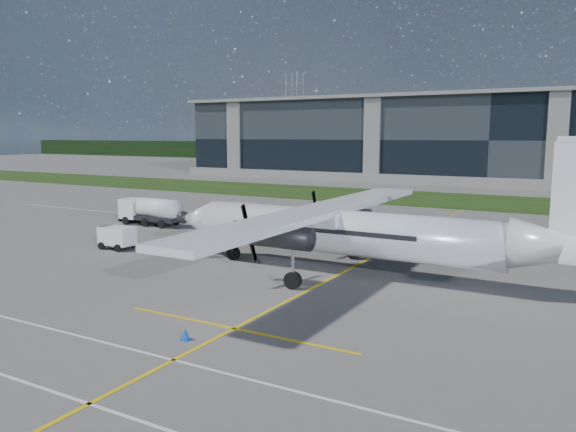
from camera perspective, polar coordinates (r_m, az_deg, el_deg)
name	(u,v)px	position (r m, az deg, el deg)	size (l,w,h in m)	color
ground	(439,207)	(68.07, 15.06, 0.86)	(400.00, 400.00, 0.00)	#5B5956
grass_strip	(455,200)	(75.79, 16.58, 1.55)	(400.00, 18.00, 0.04)	#1C360E
terminal_building	(499,140)	(106.76, 20.67, 7.24)	(120.00, 20.00, 15.00)	black
tree_line	(536,155)	(166.37, 23.85, 5.70)	(400.00, 6.00, 6.00)	black
pylon_west	(294,116)	(200.44, 0.65, 10.16)	(9.00, 4.60, 30.00)	gray
yellow_taxiway_centerline	(368,259)	(38.93, 8.17, -4.34)	(0.20, 70.00, 0.01)	yellow
white_lane_line	(28,383)	(21.95, -24.89, -15.17)	(90.00, 0.15, 0.01)	white
turboprop_aircraft	(358,207)	(33.43, 7.11, 0.93)	(27.10, 28.10, 8.43)	white
fuel_tanker_truck	(147,211)	(54.52, -14.13, 0.46)	(6.81, 2.21, 2.55)	white
baggage_tug	(117,238)	(43.65, -16.97, -2.14)	(2.79, 1.67, 1.67)	white
ground_crew_person	(207,244)	(39.34, -8.19, -2.86)	(0.74, 0.53, 1.82)	#F25907
safety_cone_portwing	(185,334)	(24.17, -10.39, -11.72)	(0.36, 0.36, 0.50)	#0B48BE
safety_cone_nose_port	(174,254)	(39.69, -11.47, -3.82)	(0.36, 0.36, 0.50)	#0B48BE
safety_cone_stbdwing	(390,234)	(47.68, 10.31, -1.76)	(0.36, 0.36, 0.50)	#0B48BE
safety_cone_fwd	(179,248)	(41.79, -10.98, -3.20)	(0.36, 0.36, 0.50)	#0B48BE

